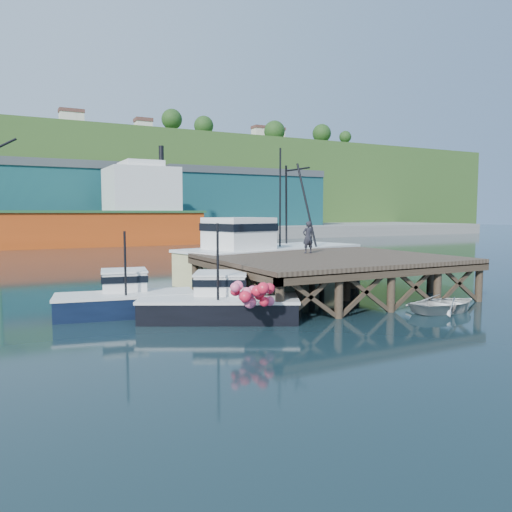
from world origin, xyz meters
TOP-DOWN VIEW (x-y plane):
  - ground at (0.00, 0.00)m, footprint 300.00×300.00m
  - wharf at (5.50, -0.19)m, footprint 12.00×10.00m
  - far_quay at (0.00, 70.00)m, footprint 160.00×40.00m
  - warehouse_mid at (0.00, 65.00)m, footprint 28.00×16.00m
  - warehouse_right at (30.00, 65.00)m, footprint 30.00×16.00m
  - cargo_ship at (-8.46, 48.00)m, footprint 55.50×10.00m
  - hillside at (0.00, 100.00)m, footprint 220.00×50.00m
  - boat_navy at (-5.08, 0.23)m, footprint 6.10×3.71m
  - boat_black at (-1.80, -2.53)m, footprint 6.83×5.75m
  - trawler at (5.61, 6.78)m, footprint 13.48×7.65m
  - dinghy at (7.68, -5.80)m, footprint 3.53×2.53m
  - dockworker at (5.51, 2.03)m, footprint 0.66×0.45m

SIDE VIEW (x-z plane):
  - ground at x=0.00m, z-range 0.00..0.00m
  - dinghy at x=7.68m, z-range 0.00..0.73m
  - boat_navy at x=-5.08m, z-range -1.09..2.55m
  - boat_black at x=-1.80m, z-range -1.26..2.73m
  - far_quay at x=0.00m, z-range 0.00..2.00m
  - trawler at x=5.61m, z-range -2.51..6.02m
  - wharf at x=5.50m, z-range 0.63..3.25m
  - dockworker at x=5.51m, z-range 2.12..3.91m
  - cargo_ship at x=-8.46m, z-range -3.56..10.19m
  - warehouse_mid at x=0.00m, z-range 2.00..11.00m
  - warehouse_right at x=30.00m, z-range 2.00..11.00m
  - hillside at x=0.00m, z-range 0.00..22.00m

